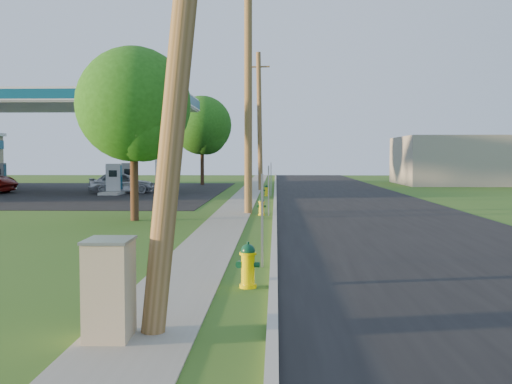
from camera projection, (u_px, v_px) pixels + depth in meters
ground_plane at (239, 316)px, 9.52m from camera, size 140.00×140.00×0.00m
road at (407, 234)px, 19.36m from camera, size 8.00×120.00×0.02m
curb at (274, 232)px, 19.48m from camera, size 0.15×120.00×0.15m
sidewalk at (217, 234)px, 19.54m from camera, size 1.50×120.00×0.03m
forecourt at (23, 192)px, 41.95m from camera, size 26.00×28.00×0.02m
utility_pole_mid at (248, 93)px, 26.22m from camera, size 1.40×0.32×9.80m
utility_pole_far at (260, 121)px, 44.20m from camera, size 1.40×0.32×9.50m
sign_post_near at (262, 221)px, 13.65m from camera, size 0.05×0.04×2.00m
sign_post_mid at (269, 191)px, 25.42m from camera, size 0.05×0.04×2.00m
sign_post_far at (271, 179)px, 37.60m from camera, size 0.05×0.04×2.00m
gas_canopy at (52, 102)px, 41.56m from camera, size 18.18×9.18×6.40m
fuel_pump_ne at (114, 183)px, 39.71m from camera, size 1.20×3.20×1.90m
fuel_pump_se at (129, 180)px, 43.70m from camera, size 1.20×3.20×1.90m
price_pylon at (175, 94)px, 31.81m from camera, size 0.34×2.04×6.85m
distant_building at (484, 160)px, 53.75m from camera, size 14.00×10.00×4.00m
tree_verge at (136, 109)px, 23.34m from camera, size 4.20×4.20×6.37m
tree_lot at (203, 128)px, 52.12m from camera, size 4.80×4.80×7.28m
hydrant_near at (248, 265)px, 11.55m from camera, size 0.43×0.38×0.84m
hydrant_mid at (262, 207)px, 25.69m from camera, size 0.37×0.33×0.72m
hydrant_far at (266, 191)px, 37.97m from camera, size 0.35×0.31×0.68m
utility_cabinet at (109, 289)px, 8.25m from camera, size 0.60×0.78×1.32m
car_silver at (122, 183)px, 40.71m from camera, size 4.23×2.19×1.37m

